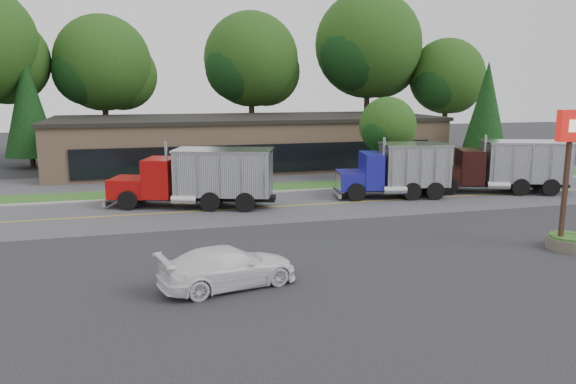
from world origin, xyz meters
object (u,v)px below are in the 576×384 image
(dump_truck_blue, at_px, (399,169))
(dump_truck_maroon, at_px, (505,165))
(bilo_sign, at_px, (574,203))
(dump_truck_red, at_px, (202,176))
(rally_car, at_px, (228,267))

(dump_truck_blue, bearing_deg, dump_truck_maroon, -172.77)
(bilo_sign, relative_size, dump_truck_red, 0.62)
(bilo_sign, distance_m, dump_truck_maroon, 13.12)
(bilo_sign, relative_size, rally_car, 1.22)
(dump_truck_red, relative_size, dump_truck_maroon, 1.05)
(bilo_sign, bearing_deg, dump_truck_blue, 99.28)
(dump_truck_red, bearing_deg, rally_car, 106.42)
(dump_truck_maroon, bearing_deg, bilo_sign, 84.71)
(dump_truck_blue, bearing_deg, bilo_sign, 109.61)
(dump_truck_maroon, bearing_deg, dump_truck_blue, 15.75)
(dump_truck_blue, distance_m, rally_car, 18.41)
(dump_truck_red, bearing_deg, bilo_sign, 157.74)
(rally_car, bearing_deg, dump_truck_maroon, -71.34)
(dump_truck_maroon, xyz_separation_m, rally_car, (-20.28, -12.70, -1.10))
(bilo_sign, relative_size, dump_truck_maroon, 0.65)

